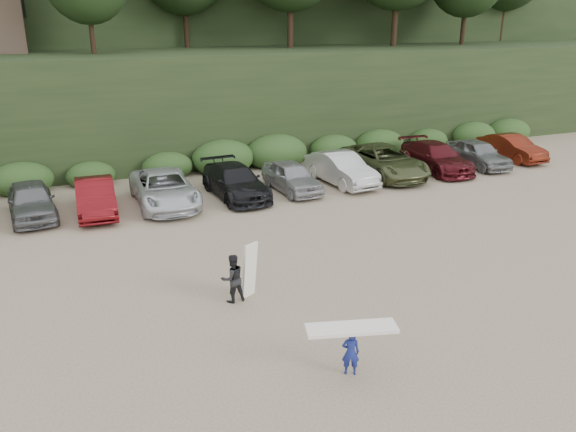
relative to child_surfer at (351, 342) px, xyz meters
name	(u,v)px	position (x,y,z in m)	size (l,w,h in m)	color
ground	(332,284)	(1.80, 4.35, -0.85)	(120.00, 120.00, 0.00)	tan
parked_cars	(200,184)	(0.25, 14.30, -0.10)	(39.26, 6.29, 1.61)	#AEAFB3
child_surfer	(351,342)	(0.00, 0.00, 0.00)	(2.16, 1.14, 1.25)	navy
adult_surfer	(234,278)	(-1.34, 4.49, -0.10)	(1.21, 0.63, 1.73)	black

